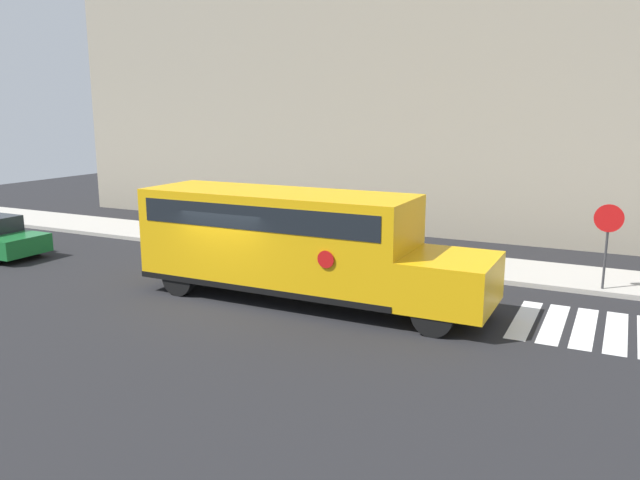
% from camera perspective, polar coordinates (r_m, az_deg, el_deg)
% --- Properties ---
extents(ground_plane, '(60.00, 60.00, 0.00)m').
position_cam_1_polar(ground_plane, '(17.51, -8.24, -5.52)').
color(ground_plane, black).
extents(sidewalk_strip, '(44.00, 3.00, 0.15)m').
position_cam_1_polar(sidewalk_strip, '(22.95, 0.95, -1.03)').
color(sidewalk_strip, '#B2ADA3').
rests_on(sidewalk_strip, ground).
extents(building_backdrop, '(32.00, 4.00, 12.51)m').
position_cam_1_polar(building_backdrop, '(28.40, 6.79, 13.92)').
color(building_backdrop, '#9E937F').
rests_on(building_backdrop, ground).
extents(crosswalk_stripes, '(5.40, 3.20, 0.01)m').
position_cam_1_polar(crosswalk_stripes, '(16.56, 26.67, -7.71)').
color(crosswalk_stripes, white).
rests_on(crosswalk_stripes, ground).
extents(school_bus, '(9.78, 2.57, 3.00)m').
position_cam_1_polar(school_bus, '(17.07, -2.55, 0.06)').
color(school_bus, '#EAA80F').
rests_on(school_bus, ground).
extents(stop_sign, '(0.79, 0.10, 2.60)m').
position_cam_1_polar(stop_sign, '(19.32, 24.80, 0.52)').
color(stop_sign, '#38383A').
rests_on(stop_sign, ground).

